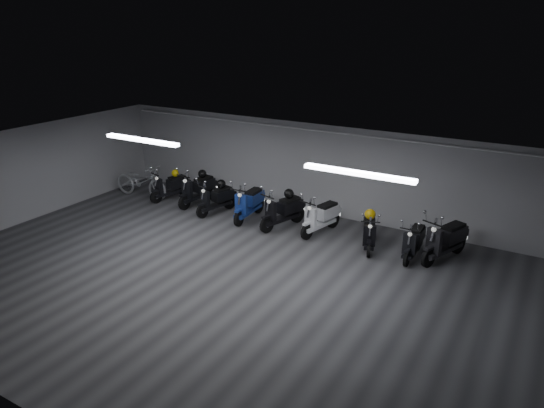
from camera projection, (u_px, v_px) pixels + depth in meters
The scene contains 23 objects.
floor at pixel (216, 277), 11.91m from camera, with size 14.00×10.00×0.01m, color #39393B.
ceiling at pixel (211, 162), 10.94m from camera, with size 14.00×10.00×0.01m, color slate.
back_wall at pixel (311, 169), 15.48m from camera, with size 14.00×0.01×2.80m, color #A3A3A5.
front_wall at pixel (8, 333), 7.37m from camera, with size 14.00×0.01×2.80m, color #A3A3A5.
left_wall at pixel (20, 176), 14.75m from camera, with size 0.01×10.00×2.80m, color #A3A3A5.
fluor_strip_left at pixel (142, 140), 13.20m from camera, with size 2.40×0.18×0.08m, color white.
fluor_strip_right at pixel (358, 173), 10.35m from camera, with size 2.40×0.18×0.08m, color white.
conduit at pixel (311, 130), 14.99m from camera, with size 0.05×0.05×13.60m, color white.
scooter_0 at pixel (170, 182), 16.80m from camera, with size 0.55×1.64×1.22m, color black, non-canonical shape.
scooter_1 at pixel (197, 184), 16.33m from camera, with size 0.61×1.83×1.36m, color black, non-canonical shape.
scooter_3 at pixel (216, 194), 15.60m from camera, with size 0.55×1.66×1.24m, color black, non-canonical shape.
scooter_4 at pixel (249, 198), 15.11m from camera, with size 0.61×1.82×1.36m, color navy, non-canonical shape.
scooter_5 at pixel (283, 206), 14.51m from camera, with size 0.60×1.81×1.34m, color black, non-canonical shape.
scooter_6 at pixel (321, 212), 14.11m from camera, with size 0.59×1.76×1.31m, color white, non-canonical shape.
scooter_7 at pixel (370, 227), 13.19m from camera, with size 0.53×1.59×1.18m, color black, non-canonical shape.
scooter_8 at pixel (414, 236), 12.66m from camera, with size 0.54×1.61×1.20m, color black, non-canonical shape.
scooter_9 at pixel (446, 234), 12.51m from camera, with size 0.63×1.90×1.42m, color black, non-canonical shape.
bicycle at pixel (141, 178), 17.04m from camera, with size 0.74×2.09×1.35m, color silver.
helmet_0 at pixel (370, 214), 13.30m from camera, with size 0.29×0.29×0.29m, color #C7980B.
helmet_1 at pixel (289, 194), 14.56m from camera, with size 0.29×0.29×0.29m, color black.
helmet_2 at pixel (221, 184), 15.65m from camera, with size 0.28×0.28×0.28m, color black.
helmet_3 at pixel (202, 174), 16.42m from camera, with size 0.27×0.27×0.27m, color black.
helmet_4 at pixel (175, 173), 16.85m from camera, with size 0.25×0.25×0.25m, color yellow.
Camera 1 is at (6.49, -8.47, 5.71)m, focal length 33.37 mm.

